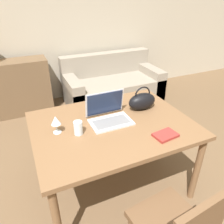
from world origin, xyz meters
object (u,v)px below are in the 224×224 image
at_px(couch, 112,85).
at_px(drinking_glass, 78,128).
at_px(handbag, 142,101).
at_px(laptop, 108,113).
at_px(wine_glass, 56,121).

bearing_deg(couch, drinking_glass, -121.38).
bearing_deg(handbag, drinking_glass, -166.89).
height_order(laptop, handbag, laptop).
height_order(couch, wine_glass, wine_glass).
xyz_separation_m(wine_glass, handbag, (0.87, 0.07, -0.03)).
height_order(couch, drinking_glass, drinking_glass).
height_order(laptop, drinking_glass, laptop).
bearing_deg(drinking_glass, handbag, 13.11).
bearing_deg(drinking_glass, wine_glass, 149.86).
xyz_separation_m(couch, laptop, (-0.85, -1.81, 0.55)).
bearing_deg(wine_glass, couch, 53.92).
distance_m(couch, handbag, 1.90).
bearing_deg(couch, laptop, -115.23).
distance_m(drinking_glass, handbag, 0.73).
bearing_deg(laptop, couch, 64.77).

